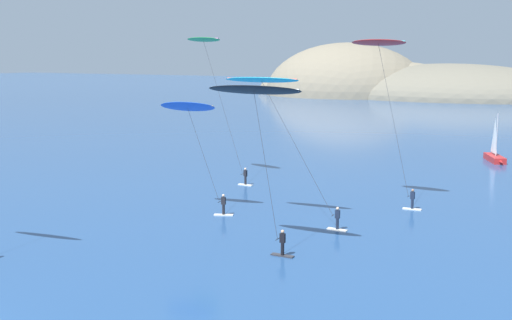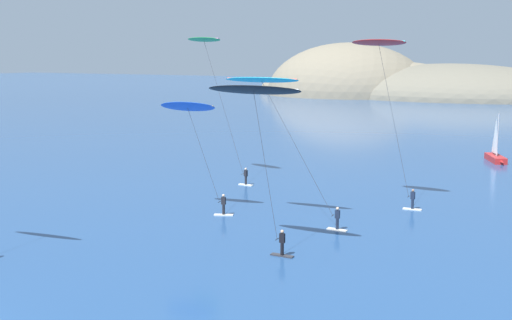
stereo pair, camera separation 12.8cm
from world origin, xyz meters
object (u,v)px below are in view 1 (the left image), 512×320
Objects in this scene: sailboat_near at (496,156)px; kitesurfer_red at (381,56)px; kitesurfer_cyan at (268,92)px; kitesurfer_black at (256,100)px; kitesurfer_blue at (190,115)px; kitesurfer_green at (207,52)px.

sailboat_near is 0.42× the size of kitesurfer_red.
kitesurfer_red is 11.13m from kitesurfer_cyan.
kitesurfer_blue is (-9.15, 7.05, -1.88)m from kitesurfer_black.
kitesurfer_red reaches higher than kitesurfer_black.
kitesurfer_blue is (-6.76, 0.08, -1.91)m from kitesurfer_cyan.
kitesurfer_black is (-10.06, -43.61, 9.10)m from sailboat_near.
kitesurfer_blue is at bearing -117.71° from sailboat_near.
kitesurfer_red reaches higher than kitesurfer_blue.
kitesurfer_green reaches higher than kitesurfer_red.
kitesurfer_blue reaches higher than sailboat_near.
kitesurfer_green is 15.16m from kitesurfer_blue.
kitesurfer_red is 16.14m from kitesurfer_blue.
kitesurfer_black is (15.20, -20.05, -3.02)m from kitesurfer_green.
kitesurfer_blue is (-12.59, -9.02, -4.55)m from kitesurfer_red.
kitesurfer_blue is (-19.21, -36.57, 7.23)m from sailboat_near.
kitesurfer_black is (-3.44, -16.07, -2.67)m from kitesurfer_red.
kitesurfer_black is at bearing -102.08° from kitesurfer_red.
kitesurfer_red is at bearing 57.37° from kitesurfer_cyan.
kitesurfer_red is 16.65m from kitesurfer_black.
kitesurfer_green is 1.32× the size of kitesurfer_black.
sailboat_near is 45.68m from kitesurfer_black.
kitesurfer_green is 1.58× the size of kitesurfer_blue.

